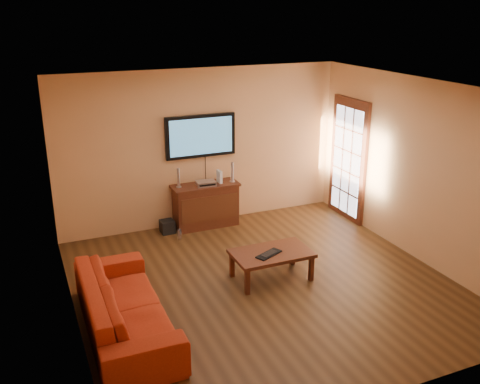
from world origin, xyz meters
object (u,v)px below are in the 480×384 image
speaker_left (179,179)px  speaker_right (232,173)px  av_receiver (206,183)px  bottle (180,234)px  coffee_table (272,255)px  game_console (219,177)px  keyboard (269,254)px  subwoofer (167,227)px  television (201,136)px  sofa (124,298)px  media_console (206,205)px

speaker_left → speaker_right: bearing=-4.7°
speaker_left → av_receiver: size_ratio=1.02×
av_receiver → bottle: av_receiver is taller
coffee_table → bottle: coffee_table is taller
game_console → keyboard: size_ratio=0.51×
coffee_table → bottle: (-0.80, 1.78, -0.27)m
coffee_table → subwoofer: size_ratio=4.95×
game_console → keyboard: bearing=-97.2°
coffee_table → game_console: 2.22m
av_receiver → subwoofer: 0.99m
keyboard → game_console: bearing=86.4°
television → sofa: size_ratio=0.54×
speaker_left → av_receiver: (0.45, -0.08, -0.12)m
bottle → speaker_left: bearing=71.2°
keyboard → av_receiver: bearing=93.3°
media_console → game_console: bearing=0.8°
coffee_table → av_receiver: (-0.20, 2.13, 0.44)m
av_receiver → bottle: size_ratio=1.68×
speaker_right → coffee_table: bearing=-97.7°
speaker_left → keyboard: 2.40m
sofa → bottle: sofa is taller
media_console → television: bearing=90.0°
media_console → coffee_table: 2.17m
av_receiver → keyboard: bearing=-81.9°
game_console → subwoofer: 1.23m
coffee_table → speaker_right: (0.29, 2.13, 0.56)m
keyboard → speaker_left: bearing=104.3°
media_console → keyboard: 2.23m
subwoofer → keyboard: bearing=-71.9°
sofa → bottle: size_ratio=11.69×
speaker_right → bottle: speaker_right is taller
coffee_table → speaker_left: bearing=106.6°
keyboard → bottle: bearing=111.3°
av_receiver → speaker_right: bearing=4.8°
speaker_right → av_receiver: speaker_right is taller
coffee_table → game_console: game_console is taller
keyboard → coffee_table: bearing=41.8°
coffee_table → keyboard: bearing=-138.2°
television → speaker_left: 0.81m
coffee_table → television: bearing=94.9°
subwoofer → bottle: size_ratio=1.14×
subwoofer → bottle: (0.11, -0.35, -0.02)m
av_receiver → bottle: (-0.60, -0.35, -0.71)m
television → subwoofer: television is taller
game_console → media_console: bearing=177.1°
sofa → speaker_left: 3.11m
media_console → speaker_right: bearing=-4.1°
speaker_right → keyboard: bearing=-99.4°
speaker_right → keyboard: (-0.36, -2.20, -0.50)m
sofa → speaker_right: size_ratio=6.57×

